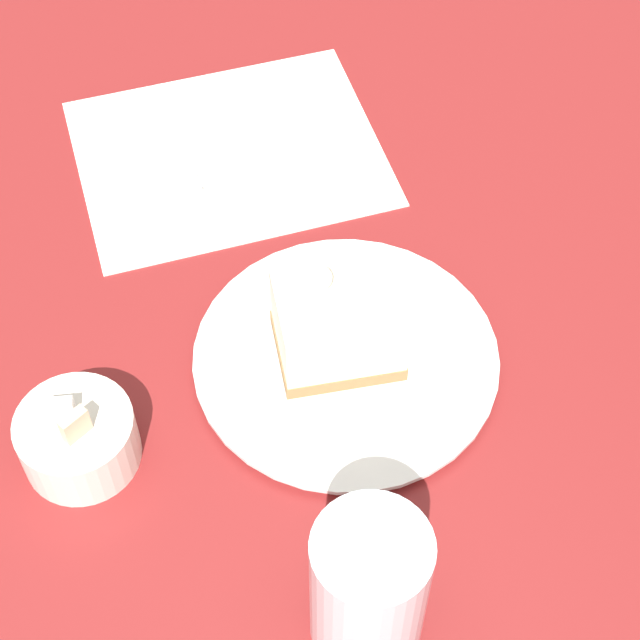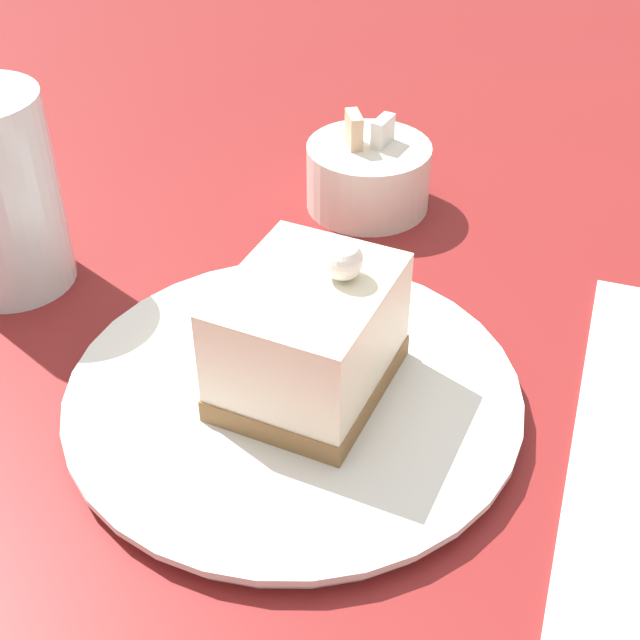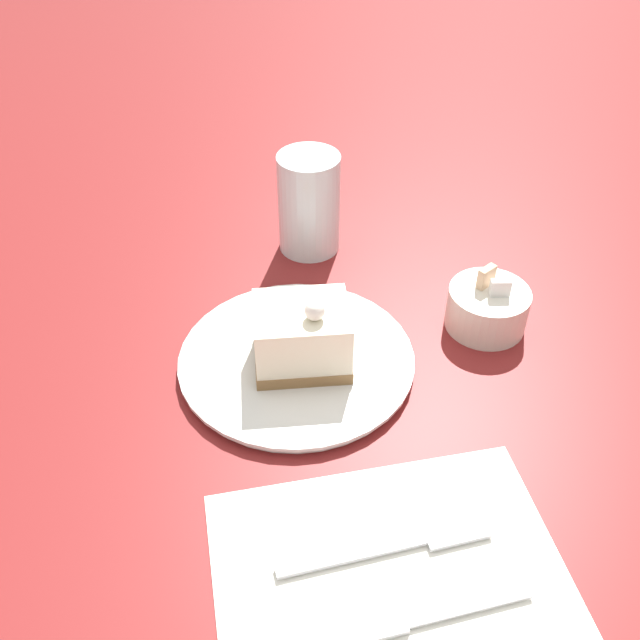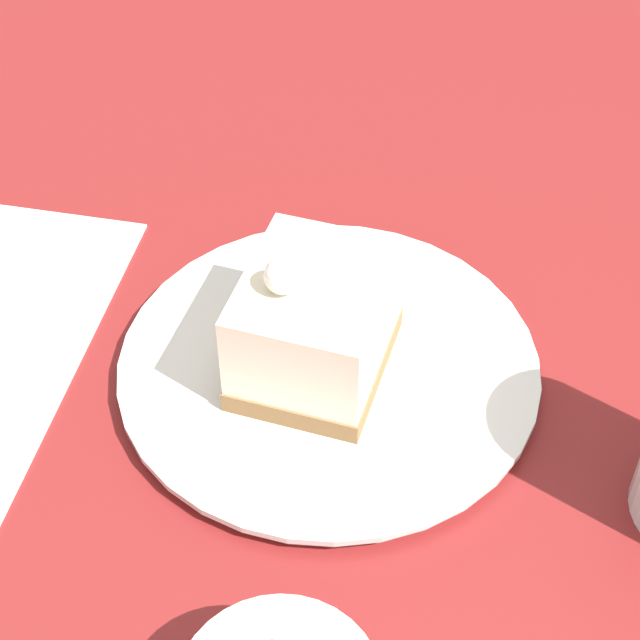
# 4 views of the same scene
# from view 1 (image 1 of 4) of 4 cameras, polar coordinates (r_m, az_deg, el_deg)

# --- Properties ---
(ground_plane) EXTENTS (4.00, 4.00, 0.00)m
(ground_plane) POSITION_cam_1_polar(r_m,az_deg,el_deg) (0.79, 0.18, -3.37)
(ground_plane) COLOR maroon
(plate) EXTENTS (0.23, 0.23, 0.01)m
(plate) POSITION_cam_1_polar(r_m,az_deg,el_deg) (0.79, 1.39, -2.07)
(plate) COLOR silver
(plate) RESTS_ON ground_plane
(cake_slice) EXTENTS (0.10, 0.11, 0.08)m
(cake_slice) POSITION_cam_1_polar(r_m,az_deg,el_deg) (0.77, 0.95, -0.21)
(cake_slice) COLOR olive
(cake_slice) RESTS_ON plate
(napkin) EXTENTS (0.26, 0.30, 0.00)m
(napkin) POSITION_cam_1_polar(r_m,az_deg,el_deg) (0.94, -4.89, 8.91)
(napkin) COLOR white
(napkin) RESTS_ON ground_plane
(fork) EXTENTS (0.04, 0.17, 0.00)m
(fork) POSITION_cam_1_polar(r_m,az_deg,el_deg) (0.92, -5.37, 7.60)
(fork) COLOR silver
(fork) RESTS_ON napkin
(knife) EXTENTS (0.04, 0.19, 0.00)m
(knife) POSITION_cam_1_polar(r_m,az_deg,el_deg) (0.96, -4.31, 10.48)
(knife) COLOR silver
(knife) RESTS_ON napkin
(sugar_bowl) EXTENTS (0.08, 0.08, 0.07)m
(sugar_bowl) POSITION_cam_1_polar(r_m,az_deg,el_deg) (0.76, -12.78, -6.18)
(sugar_bowl) COLOR silver
(sugar_bowl) RESTS_ON ground_plane
(drinking_glass) EXTENTS (0.07, 0.07, 0.12)m
(drinking_glass) POSITION_cam_1_polar(r_m,az_deg,el_deg) (0.65, 2.62, -14.14)
(drinking_glass) COLOR silver
(drinking_glass) RESTS_ON ground_plane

